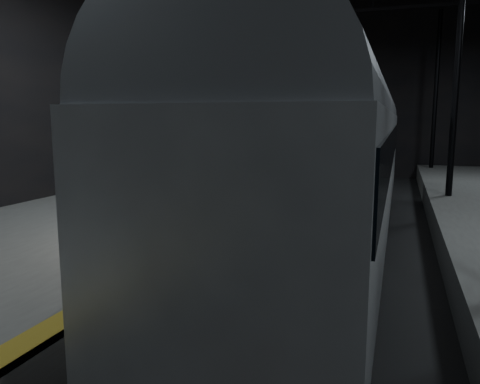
% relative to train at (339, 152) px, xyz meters
% --- Properties ---
extents(ground, '(44.00, 44.00, 0.00)m').
position_rel_train_xyz_m(ground, '(0.00, -1.33, -3.20)').
color(ground, black).
rests_on(ground, ground).
extents(platform_left, '(9.00, 43.80, 1.00)m').
position_rel_train_xyz_m(platform_left, '(-7.50, -1.33, -2.70)').
color(platform_left, '#50504D').
rests_on(platform_left, ground).
extents(tactile_strip, '(0.50, 43.80, 0.01)m').
position_rel_train_xyz_m(tactile_strip, '(-3.25, -1.33, -2.19)').
color(tactile_strip, olive).
rests_on(tactile_strip, platform_left).
extents(track, '(2.40, 43.00, 0.24)m').
position_rel_train_xyz_m(track, '(0.00, -1.33, -3.13)').
color(track, '#3F3328').
rests_on(track, ground).
extents(train, '(3.21, 21.46, 5.74)m').
position_rel_train_xyz_m(train, '(0.00, 0.00, 0.00)').
color(train, '#989A9F').
rests_on(train, ground).
extents(woman, '(0.76, 0.61, 1.81)m').
position_rel_train_xyz_m(woman, '(-4.09, -0.75, -1.30)').
color(woman, tan).
rests_on(woman, platform_left).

